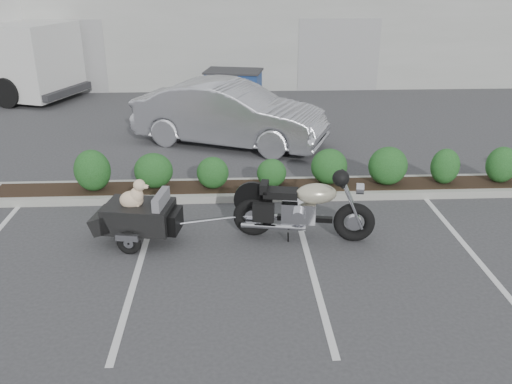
{
  "coord_description": "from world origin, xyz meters",
  "views": [
    {
      "loc": [
        -0.01,
        -8.13,
        4.37
      ],
      "look_at": [
        0.4,
        0.47,
        0.75
      ],
      "focal_mm": 38.0,
      "sensor_mm": 36.0,
      "label": 1
    }
  ],
  "objects_px": {
    "pet_trailer": "(138,215)",
    "dumpster": "(234,88)",
    "motorcycle": "(303,209)",
    "sedan": "(230,114)"
  },
  "relations": [
    {
      "from": "pet_trailer",
      "to": "dumpster",
      "type": "bearing_deg",
      "value": 89.85
    },
    {
      "from": "sedan",
      "to": "dumpster",
      "type": "bearing_deg",
      "value": 20.58
    },
    {
      "from": "pet_trailer",
      "to": "dumpster",
      "type": "height_order",
      "value": "dumpster"
    },
    {
      "from": "motorcycle",
      "to": "sedan",
      "type": "height_order",
      "value": "sedan"
    },
    {
      "from": "motorcycle",
      "to": "dumpster",
      "type": "height_order",
      "value": "motorcycle"
    },
    {
      "from": "pet_trailer",
      "to": "sedan",
      "type": "height_order",
      "value": "sedan"
    },
    {
      "from": "pet_trailer",
      "to": "sedan",
      "type": "bearing_deg",
      "value": 83.76
    },
    {
      "from": "motorcycle",
      "to": "sedan",
      "type": "bearing_deg",
      "value": 112.8
    },
    {
      "from": "motorcycle",
      "to": "pet_trailer",
      "type": "distance_m",
      "value": 2.78
    },
    {
      "from": "motorcycle",
      "to": "dumpster",
      "type": "xyz_separation_m",
      "value": [
        -1.08,
        9.55,
        0.05
      ]
    }
  ]
}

